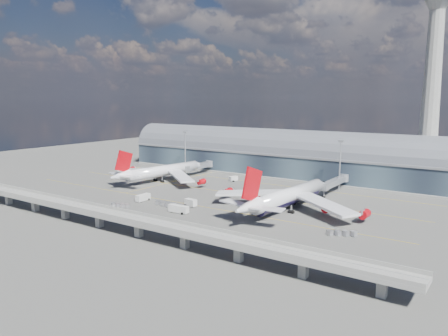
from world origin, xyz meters
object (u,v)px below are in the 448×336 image
Objects in this scene: service_truck_0 at (143,198)px; service_truck_4 at (233,179)px; service_truck_3 at (293,200)px; cargo_train_0 at (166,204)px; floodlight_mast_left at (185,150)px; airliner_left at (161,171)px; service_truck_2 at (178,209)px; service_truck_5 at (251,184)px; floodlight_mast_right at (340,164)px; airliner_right at (287,197)px; control_tower at (432,87)px; cargo_train_2 at (341,233)px; service_truck_1 at (191,203)px; cargo_train_1 at (120,205)px.

service_truck_0 is 1.42× the size of service_truck_4.
service_truck_3 is 56.38m from cargo_train_0.
floodlight_mast_left is 0.39× the size of airliner_left.
service_truck_3 is (92.46, -37.25, -12.26)m from floodlight_mast_left.
service_truck_5 is at bearing -0.34° from service_truck_2.
floodlight_mast_right is at bearing 112.63° from service_truck_3.
cargo_train_0 is (-11.43, 4.90, -0.65)m from service_truck_2.
service_truck_5 is at bearing -159.23° from floodlight_mast_right.
airliner_right is at bearing -4.71° from airliner_left.
service_truck_4 is (7.85, 63.02, -0.18)m from service_truck_0.
cargo_train_0 is (-42.73, -36.78, -0.36)m from service_truck_3.
control_tower reaches higher than cargo_train_2.
airliner_left is (8.70, -32.25, -7.84)m from floodlight_mast_left.
service_truck_3 is at bearing 70.83° from cargo_train_2.
service_truck_4 is at bearing -175.13° from service_truck_3.
service_truck_3 is at bearing -11.65° from service_truck_4.
service_truck_1 is (58.51, -67.69, -12.00)m from floodlight_mast_left.
service_truck_4 is at bearing 23.91° from service_truck_1.
service_truck_2 reaches higher than cargo_train_0.
cargo_train_2 is at bearing -65.56° from cargo_train_1.
floodlight_mast_right is 4.30× the size of service_truck_5.
airliner_right reaches higher than service_truck_4.
floodlight_mast_left is 0.36× the size of airliner_right.
floodlight_mast_right is 76.29m from cargo_train_2.
service_truck_1 is (-76.49, -95.69, -50.01)m from control_tower.
service_truck_0 is at bearing -79.53° from service_truck_4.
floodlight_mast_left reaches higher than service_truck_0.
floodlight_mast_left is 2.85× the size of cargo_train_1.
floodlight_mast_left and floodlight_mast_right have the same top height.
airliner_left is 70.34m from service_truck_2.
airliner_right is at bearing -54.17° from service_truck_2.
service_truck_1 is at bearing -28.25° from airliner_left.
control_tower is 13.56× the size of service_truck_0.
floodlight_mast_right is at bearing 0.00° from floodlight_mast_left.
control_tower is at bearing 11.72° from floodlight_mast_left.
airliner_right is 41.34m from service_truck_1.
service_truck_5 is at bearing -15.43° from floodlight_mast_left.
service_truck_3 is (33.95, 30.44, -0.26)m from service_truck_1.
service_truck_1 is at bearing -152.18° from airliner_right.
airliner_right is at bearing 17.54° from service_truck_0.
service_truck_4 is at bearing 8.91° from cargo_train_1.
service_truck_1 is 51.72m from service_truck_5.
service_truck_3 is 1.09× the size of service_truck_4.
airliner_left is 59.30m from cargo_train_1.
service_truck_3 is at bearing 107.87° from airliner_right.
airliner_right is at bearing -96.98° from service_truck_5.
control_tower is at bearing 39.42° from service_truck_4.
cargo_train_1 is at bearing 134.63° from service_truck_1.
service_truck_5 is (49.19, 16.27, -4.37)m from airliner_left.
service_truck_0 is at bearing -132.24° from floodlight_mast_right.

